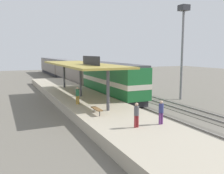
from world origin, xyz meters
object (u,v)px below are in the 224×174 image
(person_walking, at_px, (136,114))
(person_boarding, at_px, (161,111))
(passenger_carriage_rear, at_px, (53,66))
(locomotive, at_px, (112,80))
(platform_bench, at_px, (97,109))
(person_waiting, at_px, (78,95))
(passenger_carriage_front, at_px, (74,71))
(light_mast, at_px, (183,33))

(person_walking, bearing_deg, person_boarding, -1.91)
(passenger_carriage_rear, bearing_deg, locomotive, -90.00)
(platform_bench, xyz_separation_m, person_waiting, (-0.28, 4.54, 0.51))
(passenger_carriage_front, xyz_separation_m, person_waiting, (-6.28, -23.83, -0.46))
(platform_bench, bearing_deg, person_walking, -75.44)
(locomotive, height_order, person_boarding, locomotive)
(platform_bench, distance_m, passenger_carriage_rear, 49.54)
(person_waiting, xyz_separation_m, person_walking, (1.45, -9.04, 0.00))
(platform_bench, xyz_separation_m, passenger_carriage_rear, (6.00, 49.17, 0.97))
(person_boarding, bearing_deg, locomotive, 79.12)
(passenger_carriage_front, distance_m, person_boarding, 33.06)
(platform_bench, distance_m, light_mast, 16.69)
(passenger_carriage_rear, relative_size, person_boarding, 11.70)
(platform_bench, relative_size, locomotive, 0.12)
(passenger_carriage_front, bearing_deg, person_boarding, -94.98)
(passenger_carriage_front, xyz_separation_m, light_mast, (7.80, -22.17, 6.08))
(passenger_carriage_front, bearing_deg, locomotive, -90.00)
(passenger_carriage_rear, height_order, light_mast, light_mast)
(locomotive, xyz_separation_m, person_waiting, (-6.28, -5.83, -0.56))
(locomotive, xyz_separation_m, passenger_carriage_rear, (0.00, 38.80, -0.10))
(platform_bench, relative_size, person_waiting, 0.99)
(locomotive, height_order, person_waiting, locomotive)
(light_mast, bearing_deg, passenger_carriage_rear, 100.29)
(passenger_carriage_rear, bearing_deg, person_walking, -95.14)
(light_mast, bearing_deg, passenger_carriage_front, 109.38)
(light_mast, height_order, person_waiting, light_mast)
(person_waiting, height_order, person_walking, same)
(person_waiting, bearing_deg, person_walking, -80.86)
(locomotive, distance_m, light_mast, 10.68)
(locomotive, height_order, passenger_carriage_front, locomotive)
(person_walking, relative_size, person_boarding, 1.00)
(passenger_carriage_rear, relative_size, person_walking, 11.70)
(locomotive, xyz_separation_m, passenger_carriage_front, (0.00, 18.00, -0.10))
(platform_bench, relative_size, passenger_carriage_front, 0.08)
(platform_bench, distance_m, person_walking, 4.68)
(platform_bench, bearing_deg, locomotive, 59.94)
(passenger_carriage_front, bearing_deg, person_walking, -98.36)
(passenger_carriage_rear, distance_m, person_waiting, 45.07)
(light_mast, height_order, person_boarding, light_mast)
(platform_bench, relative_size, person_boarding, 0.99)
(person_walking, height_order, person_boarding, same)
(light_mast, relative_size, person_waiting, 6.84)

